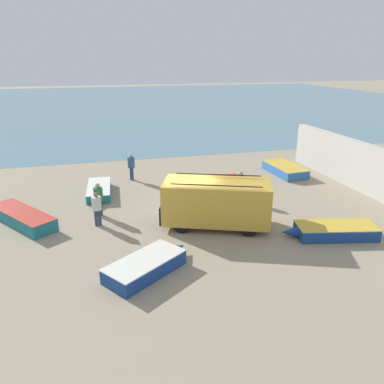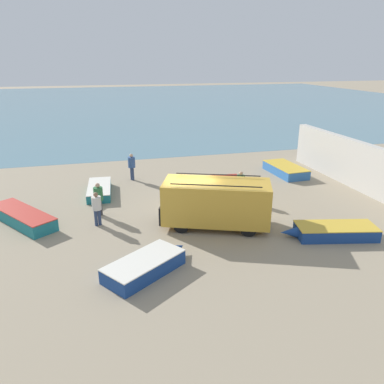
{
  "view_description": "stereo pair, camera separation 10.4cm",
  "coord_description": "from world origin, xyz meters",
  "px_view_note": "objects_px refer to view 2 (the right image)",
  "views": [
    {
      "loc": [
        -4.24,
        -16.44,
        7.48
      ],
      "look_at": [
        0.48,
        0.99,
        1.0
      ],
      "focal_mm": 35.0,
      "sensor_mm": 36.0,
      "label": 1
    },
    {
      "loc": [
        -4.14,
        -16.47,
        7.48
      ],
      "look_at": [
        0.48,
        0.99,
        1.0
      ],
      "focal_mm": 35.0,
      "sensor_mm": 36.0,
      "label": 2
    }
  ],
  "objects_px": {
    "fisherman_2": "(98,196)",
    "fishing_rowboat_5": "(147,265)",
    "fisherman_0": "(97,206)",
    "parked_van": "(216,202)",
    "fishing_rowboat_0": "(20,216)",
    "fishing_rowboat_3": "(333,231)",
    "fisherman_3": "(241,183)",
    "fisherman_1": "(132,164)",
    "fishing_rowboat_2": "(217,182)",
    "fishing_rowboat_1": "(99,190)",
    "fishing_rowboat_4": "(284,169)"
  },
  "relations": [
    {
      "from": "fisherman_2",
      "to": "fishing_rowboat_5",
      "type": "bearing_deg",
      "value": 148.73
    },
    {
      "from": "fisherman_0",
      "to": "parked_van",
      "type": "bearing_deg",
      "value": 62.79
    },
    {
      "from": "fishing_rowboat_5",
      "to": "fishing_rowboat_0",
      "type": "bearing_deg",
      "value": 95.69
    },
    {
      "from": "fishing_rowboat_3",
      "to": "fisherman_3",
      "type": "bearing_deg",
      "value": -53.95
    },
    {
      "from": "fisherman_0",
      "to": "fisherman_1",
      "type": "xyz_separation_m",
      "value": [
        2.35,
        6.65,
        0.05
      ]
    },
    {
      "from": "fishing_rowboat_3",
      "to": "fisherman_2",
      "type": "height_order",
      "value": "fisherman_2"
    },
    {
      "from": "fisherman_3",
      "to": "fishing_rowboat_0",
      "type": "bearing_deg",
      "value": 83.03
    },
    {
      "from": "fishing_rowboat_3",
      "to": "fishing_rowboat_5",
      "type": "xyz_separation_m",
      "value": [
        -8.36,
        -0.76,
        0.02
      ]
    },
    {
      "from": "fishing_rowboat_0",
      "to": "fisherman_3",
      "type": "relative_size",
      "value": 2.8
    },
    {
      "from": "fishing_rowboat_0",
      "to": "fishing_rowboat_2",
      "type": "height_order",
      "value": "fishing_rowboat_0"
    },
    {
      "from": "fishing_rowboat_5",
      "to": "fisherman_1",
      "type": "xyz_separation_m",
      "value": [
        0.72,
        11.34,
        0.75
      ]
    },
    {
      "from": "fishing_rowboat_1",
      "to": "fishing_rowboat_0",
      "type": "bearing_deg",
      "value": -48.02
    },
    {
      "from": "fishing_rowboat_0",
      "to": "fishing_rowboat_5",
      "type": "height_order",
      "value": "fishing_rowboat_0"
    },
    {
      "from": "fishing_rowboat_4",
      "to": "fishing_rowboat_5",
      "type": "bearing_deg",
      "value": 129.75
    },
    {
      "from": "parked_van",
      "to": "fisherman_0",
      "type": "bearing_deg",
      "value": 6.28
    },
    {
      "from": "fisherman_1",
      "to": "fisherman_3",
      "type": "distance_m",
      "value": 7.54
    },
    {
      "from": "parked_van",
      "to": "fisherman_0",
      "type": "distance_m",
      "value": 5.55
    },
    {
      "from": "fishing_rowboat_1",
      "to": "fisherman_0",
      "type": "distance_m",
      "value": 4.41
    },
    {
      "from": "fishing_rowboat_0",
      "to": "fisherman_3",
      "type": "distance_m",
      "value": 11.34
    },
    {
      "from": "fisherman_0",
      "to": "fishing_rowboat_4",
      "type": "bearing_deg",
      "value": 101.59
    },
    {
      "from": "fishing_rowboat_5",
      "to": "fishing_rowboat_4",
      "type": "bearing_deg",
      "value": 7.42
    },
    {
      "from": "fishing_rowboat_0",
      "to": "fishing_rowboat_4",
      "type": "xyz_separation_m",
      "value": [
        16.19,
        4.06,
        -0.0
      ]
    },
    {
      "from": "fishing_rowboat_3",
      "to": "fisherman_0",
      "type": "height_order",
      "value": "fisherman_0"
    },
    {
      "from": "parked_van",
      "to": "fisherman_3",
      "type": "relative_size",
      "value": 3.18
    },
    {
      "from": "fisherman_1",
      "to": "fisherman_2",
      "type": "height_order",
      "value": "fisherman_1"
    },
    {
      "from": "parked_van",
      "to": "fisherman_1",
      "type": "distance_m",
      "value": 8.68
    },
    {
      "from": "fishing_rowboat_5",
      "to": "fisherman_2",
      "type": "relative_size",
      "value": 2.08
    },
    {
      "from": "fishing_rowboat_3",
      "to": "fishing_rowboat_5",
      "type": "distance_m",
      "value": 8.4
    },
    {
      "from": "fishing_rowboat_4",
      "to": "fisherman_2",
      "type": "distance_m",
      "value": 13.19
    },
    {
      "from": "fishing_rowboat_3",
      "to": "fishing_rowboat_0",
      "type": "bearing_deg",
      "value": -8.44
    },
    {
      "from": "fishing_rowboat_4",
      "to": "fisherman_1",
      "type": "xyz_separation_m",
      "value": [
        -10.24,
        1.24,
        0.73
      ]
    },
    {
      "from": "fishing_rowboat_0",
      "to": "fishing_rowboat_4",
      "type": "distance_m",
      "value": 16.69
    },
    {
      "from": "fishing_rowboat_0",
      "to": "fisherman_2",
      "type": "relative_size",
      "value": 2.74
    },
    {
      "from": "parked_van",
      "to": "fisherman_0",
      "type": "relative_size",
      "value": 3.23
    },
    {
      "from": "parked_van",
      "to": "fishing_rowboat_5",
      "type": "bearing_deg",
      "value": 62.57
    },
    {
      "from": "fisherman_2",
      "to": "fisherman_3",
      "type": "distance_m",
      "value": 7.6
    },
    {
      "from": "fishing_rowboat_3",
      "to": "fishing_rowboat_2",
      "type": "bearing_deg",
      "value": -58.35
    },
    {
      "from": "fisherman_0",
      "to": "fisherman_3",
      "type": "distance_m",
      "value": 7.84
    },
    {
      "from": "fishing_rowboat_5",
      "to": "fisherman_3",
      "type": "bearing_deg",
      "value": 9.55
    },
    {
      "from": "fishing_rowboat_3",
      "to": "fisherman_3",
      "type": "xyz_separation_m",
      "value": [
        -2.27,
        5.28,
        0.73
      ]
    },
    {
      "from": "fishing_rowboat_0",
      "to": "fishing_rowboat_1",
      "type": "height_order",
      "value": "fishing_rowboat_0"
    },
    {
      "from": "fishing_rowboat_4",
      "to": "fisherman_0",
      "type": "height_order",
      "value": "fisherman_0"
    },
    {
      "from": "fishing_rowboat_3",
      "to": "fisherman_1",
      "type": "xyz_separation_m",
      "value": [
        -7.65,
        10.58,
        0.76
      ]
    },
    {
      "from": "fisherman_2",
      "to": "fishing_rowboat_0",
      "type": "bearing_deg",
      "value": 41.52
    },
    {
      "from": "fishing_rowboat_5",
      "to": "parked_van",
      "type": "bearing_deg",
      "value": 5.51
    },
    {
      "from": "fishing_rowboat_1",
      "to": "fishing_rowboat_5",
      "type": "height_order",
      "value": "fishing_rowboat_5"
    },
    {
      "from": "fishing_rowboat_2",
      "to": "fisherman_2",
      "type": "distance_m",
      "value": 7.74
    },
    {
      "from": "fishing_rowboat_4",
      "to": "fisherman_0",
      "type": "bearing_deg",
      "value": 110.34
    },
    {
      "from": "fishing_rowboat_5",
      "to": "fisherman_3",
      "type": "distance_m",
      "value": 8.61
    },
    {
      "from": "fisherman_0",
      "to": "fishing_rowboat_3",
      "type": "bearing_deg",
      "value": 56.88
    }
  ]
}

